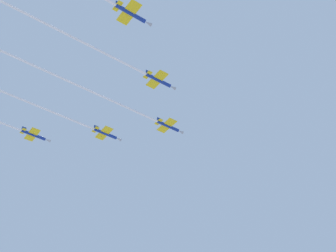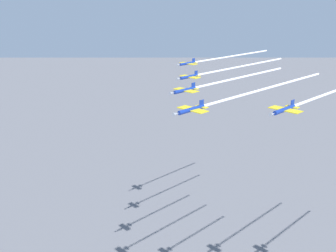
{
  "view_description": "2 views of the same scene",
  "coord_description": "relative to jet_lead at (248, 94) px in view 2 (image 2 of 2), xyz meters",
  "views": [
    {
      "loc": [
        -23.62,
        -119.21,
        2.77
      ],
      "look_at": [
        -9.75,
        13.38,
        111.49
      ],
      "focal_mm": 46.97,
      "sensor_mm": 36.0,
      "label": 1
    },
    {
      "loc": [
        24.38,
        113.92,
        140.79
      ],
      "look_at": [
        -2.04,
        16.8,
        108.38
      ],
      "focal_mm": 42.12,
      "sensor_mm": 36.0,
      "label": 2
    }
  ],
  "objects": [
    {
      "name": "jet_lead",
      "position": [
        0.0,
        0.0,
        0.0
      ],
      "size": [
        74.67,
        43.34,
        2.63
      ],
      "rotation": [
        0.0,
        0.0,
        5.23
      ],
      "color": "navy"
    },
    {
      "name": "jet_port_inner",
      "position": [
        -16.2,
        12.41,
        0.24
      ],
      "size": [
        56.3,
        32.92,
        2.63
      ],
      "rotation": [
        0.0,
        0.0,
        5.23
      ],
      "color": "navy"
    },
    {
      "name": "jet_starboard_inner",
      "position": [
        0.0,
        -21.59,
        -0.24
      ],
      "size": [
        61.55,
        35.9,
        2.63
      ],
      "rotation": [
        0.0,
        0.0,
        5.23
      ],
      "color": "navy"
    },
    {
      "name": "jet_starboard_outer",
      "position": [
        -14.62,
        -51.47,
        -1.15
      ],
      "size": [
        70.42,
        40.92,
        2.63
      ],
      "rotation": [
        0.0,
        0.0,
        5.23
      ],
      "color": "navy"
    },
    {
      "name": "jet_port_trail",
      "position": [
        -20.85,
        -76.6,
        0.14
      ],
      "size": [
        67.21,
        39.11,
        2.63
      ],
      "rotation": [
        0.0,
        0.0,
        5.23
      ],
      "color": "navy"
    }
  ]
}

